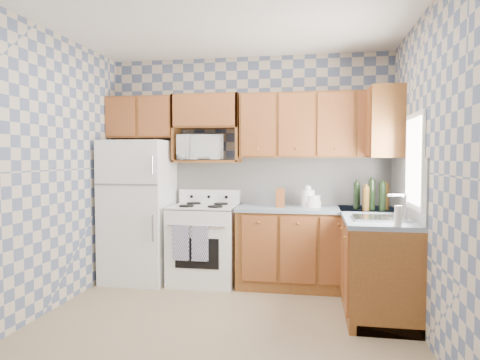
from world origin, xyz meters
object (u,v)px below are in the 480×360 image
(refrigerator, at_px, (139,211))
(microwave, at_px, (200,148))
(stove_body, at_px, (204,245))
(electric_kettle, at_px, (308,198))

(refrigerator, xyz_separation_m, microwave, (0.71, 0.20, 0.76))
(stove_body, bearing_deg, microwave, 118.39)
(refrigerator, distance_m, stove_body, 0.89)
(microwave, height_order, electric_kettle, microwave)
(refrigerator, bearing_deg, stove_body, 1.78)
(microwave, xyz_separation_m, electric_kettle, (1.30, -0.14, -0.59))
(refrigerator, xyz_separation_m, electric_kettle, (2.01, 0.07, 0.18))
(electric_kettle, bearing_deg, stove_body, -177.89)
(refrigerator, relative_size, electric_kettle, 8.67)
(refrigerator, height_order, electric_kettle, refrigerator)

